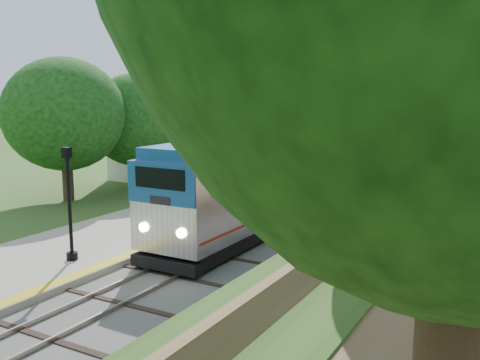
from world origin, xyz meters
The scene contains 9 objects.
trackbed centered at (2.00, 60.00, 0.07)m, with size 9.50×170.00×0.28m.
platform centered at (-5.20, 16.00, 0.19)m, with size 6.40×68.00×0.38m, color gray.
yellow_stripe centered at (-2.35, 16.00, 0.39)m, with size 0.55×68.00×0.01m, color gold.
station_building centered at (-14.00, 30.00, 4.09)m, with size 8.60×6.60×8.00m.
signal_gantry centered at (2.47, 54.99, 4.82)m, with size 8.40×0.38×6.20m.
trees_behind_platform centered at (-11.17, 20.67, 4.53)m, with size 7.82×53.32×7.21m.
train centered at (0.00, 73.36, 2.38)m, with size 3.17×127.12×4.67m.
lamppost_far centered at (-3.89, 10.01, 2.42)m, with size 0.45×0.45×4.57m.
signal_farside centered at (6.20, 21.92, 3.58)m, with size 0.31×0.25×5.67m.
Camera 1 is at (12.30, -4.76, 7.12)m, focal length 40.00 mm.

